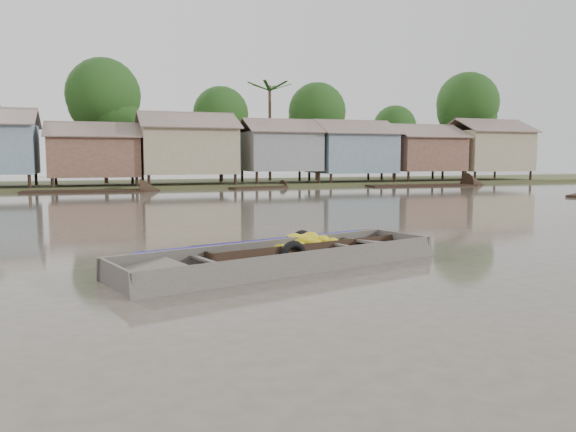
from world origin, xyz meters
name	(u,v)px	position (x,y,z in m)	size (l,w,h in m)	color
ground	(297,260)	(0.00, 0.00, 0.00)	(120.00, 120.00, 0.00)	#52483E
riverbank	(189,145)	(3.03, 31.86, 3.07)	(120.00, 12.47, 10.22)	#384723
banana_boat	(302,249)	(0.29, 0.48, 0.13)	(5.23, 2.45, 0.71)	black
viewer_boat	(284,264)	(-0.51, -0.62, 0.05)	(7.12, 3.63, 0.56)	#45403A
distant_boats	(288,191)	(8.21, 23.80, -0.05)	(46.38, 16.34, 0.35)	black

